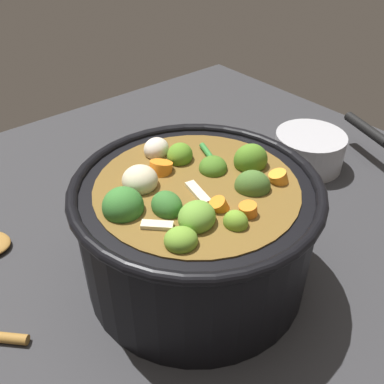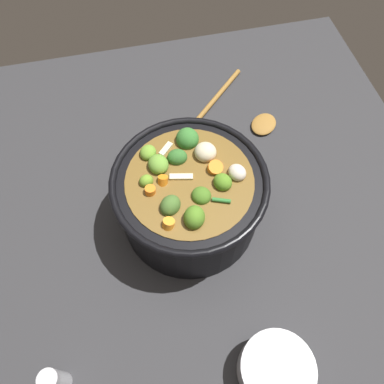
# 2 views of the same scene
# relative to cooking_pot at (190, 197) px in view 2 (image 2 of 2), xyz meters

# --- Properties ---
(ground_plane) EXTENTS (1.10, 1.10, 0.00)m
(ground_plane) POSITION_rel_cooking_pot_xyz_m (-0.00, 0.00, -0.08)
(ground_plane) COLOR #2D2D30
(cooking_pot) EXTENTS (0.29, 0.29, 0.17)m
(cooking_pot) POSITION_rel_cooking_pot_xyz_m (0.00, 0.00, 0.00)
(cooking_pot) COLOR black
(cooking_pot) RESTS_ON ground_plane
(wooden_spoon) EXTENTS (0.24, 0.24, 0.01)m
(wooden_spoon) POSITION_rel_cooking_pot_xyz_m (-0.19, -0.24, -0.07)
(wooden_spoon) COLOR olive
(wooden_spoon) RESTS_ON ground_plane
(salt_shaker) EXTENTS (0.03, 0.03, 0.08)m
(salt_shaker) POSITION_rel_cooking_pot_xyz_m (0.28, 0.26, -0.04)
(salt_shaker) COLOR silver
(salt_shaker) RESTS_ON ground_plane
(small_saucepan) EXTENTS (0.16, 0.20, 0.06)m
(small_saucepan) POSITION_rel_cooking_pot_xyz_m (-0.07, 0.33, -0.05)
(small_saucepan) COLOR #ADADB2
(small_saucepan) RESTS_ON ground_plane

